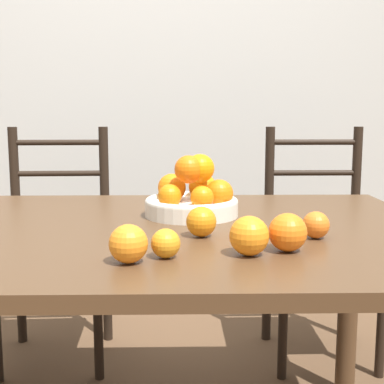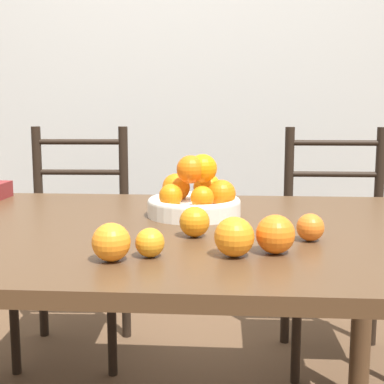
# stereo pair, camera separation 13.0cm
# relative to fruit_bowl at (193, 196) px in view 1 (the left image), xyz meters

# --- Properties ---
(wall_back) EXTENTS (8.00, 0.06, 2.60)m
(wall_back) POSITION_rel_fruit_bowl_xyz_m (-0.14, 1.38, 0.52)
(wall_back) COLOR beige
(wall_back) RESTS_ON ground_plane
(dining_table) EXTENTS (1.55, 1.04, 0.72)m
(dining_table) POSITION_rel_fruit_bowl_xyz_m (-0.14, -0.14, -0.14)
(dining_table) COLOR #4C331E
(dining_table) RESTS_ON ground_plane
(fruit_bowl) EXTENTS (0.27, 0.27, 0.18)m
(fruit_bowl) POSITION_rel_fruit_bowl_xyz_m (0.00, 0.00, 0.00)
(fruit_bowl) COLOR silver
(fruit_bowl) RESTS_ON dining_table
(orange_loose_0) EXTENTS (0.08, 0.08, 0.08)m
(orange_loose_0) POSITION_rel_fruit_bowl_xyz_m (0.19, -0.40, -0.01)
(orange_loose_0) COLOR orange
(orange_loose_0) RESTS_ON dining_table
(orange_loose_1) EXTENTS (0.07, 0.07, 0.07)m
(orange_loose_1) POSITION_rel_fruit_bowl_xyz_m (0.02, -0.26, -0.02)
(orange_loose_1) COLOR orange
(orange_loose_1) RESTS_ON dining_table
(orange_loose_2) EXTENTS (0.08, 0.08, 0.08)m
(orange_loose_2) POSITION_rel_fruit_bowl_xyz_m (-0.14, -0.48, -0.02)
(orange_loose_2) COLOR orange
(orange_loose_2) RESTS_ON dining_table
(orange_loose_3) EXTENTS (0.06, 0.06, 0.06)m
(orange_loose_3) POSITION_rel_fruit_bowl_xyz_m (0.28, -0.28, -0.02)
(orange_loose_3) COLOR orange
(orange_loose_3) RESTS_ON dining_table
(orange_loose_4) EXTENTS (0.06, 0.06, 0.06)m
(orange_loose_4) POSITION_rel_fruit_bowl_xyz_m (-0.06, -0.44, -0.03)
(orange_loose_4) COLOR orange
(orange_loose_4) RESTS_ON dining_table
(orange_loose_5) EXTENTS (0.08, 0.08, 0.08)m
(orange_loose_5) POSITION_rel_fruit_bowl_xyz_m (0.11, -0.43, -0.01)
(orange_loose_5) COLOR orange
(orange_loose_5) RESTS_ON dining_table
(chair_left) EXTENTS (0.44, 0.42, 0.95)m
(chair_left) POSITION_rel_fruit_bowl_xyz_m (-0.55, 0.64, -0.30)
(chair_left) COLOR black
(chair_left) RESTS_ON ground_plane
(chair_right) EXTENTS (0.42, 0.40, 0.95)m
(chair_right) POSITION_rel_fruit_bowl_xyz_m (0.54, 0.64, -0.30)
(chair_right) COLOR black
(chair_right) RESTS_ON ground_plane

